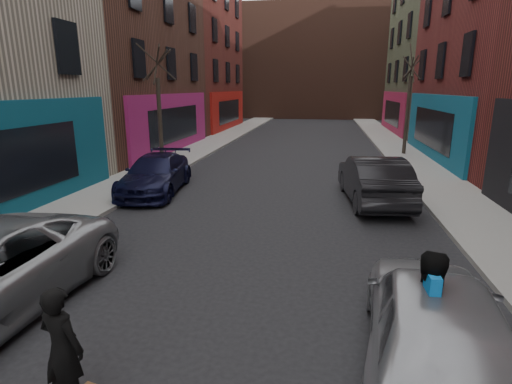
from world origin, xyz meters
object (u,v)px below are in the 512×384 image
at_px(skateboarder, 62,349).
at_px(pedestrian, 424,317).
at_px(tree_left_far, 159,98).
at_px(parked_right_end, 373,179).
at_px(parked_left_end, 156,174).
at_px(tree_right_far, 409,94).
at_px(parked_right_far, 435,323).

distance_m(skateboarder, pedestrian, 4.50).
bearing_deg(tree_left_far, parked_right_end, -25.16).
bearing_deg(parked_left_end, skateboarder, -78.74).
relative_size(tree_right_far, parked_left_end, 1.42).
relative_size(parked_left_end, parked_right_far, 1.06).
xyz_separation_m(parked_right_far, parked_right_end, (0.12, 8.70, 0.04)).
height_order(parked_right_far, skateboarder, skateboarder).
bearing_deg(tree_right_far, pedestrian, -99.39).
relative_size(tree_left_far, pedestrian, 3.46).
height_order(tree_right_far, skateboarder, tree_right_far).
bearing_deg(parked_right_end, parked_left_end, -6.65).
bearing_deg(parked_left_end, tree_right_far, 37.38).
relative_size(parked_left_end, skateboarder, 3.04).
xyz_separation_m(parked_left_end, parked_right_far, (7.80, -8.75, 0.08)).
bearing_deg(parked_right_far, tree_right_far, -91.74).
relative_size(tree_left_far, parked_right_end, 1.32).
height_order(tree_right_far, parked_right_far, tree_right_far).
height_order(tree_right_far, parked_left_end, tree_right_far).
height_order(tree_left_far, skateboarder, tree_left_far).
bearing_deg(parked_left_end, pedestrian, -56.18).
xyz_separation_m(tree_left_far, parked_left_end, (1.60, -4.42, -2.68)).
distance_m(tree_right_far, pedestrian, 19.78).
height_order(parked_right_end, skateboarder, skateboarder).
distance_m(parked_right_far, skateboarder, 4.74).
xyz_separation_m(tree_right_far, parked_right_end, (-2.88, -10.47, -2.72)).
xyz_separation_m(tree_left_far, tree_right_far, (12.40, 6.00, 0.15)).
height_order(tree_left_far, tree_right_far, tree_right_far).
xyz_separation_m(parked_right_far, pedestrian, (-0.20, -0.17, 0.17)).
relative_size(skateboarder, pedestrian, 0.84).
relative_size(tree_left_far, tree_right_far, 0.96).
distance_m(tree_left_far, pedestrian, 16.39).
distance_m(tree_left_far, tree_right_far, 13.78).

